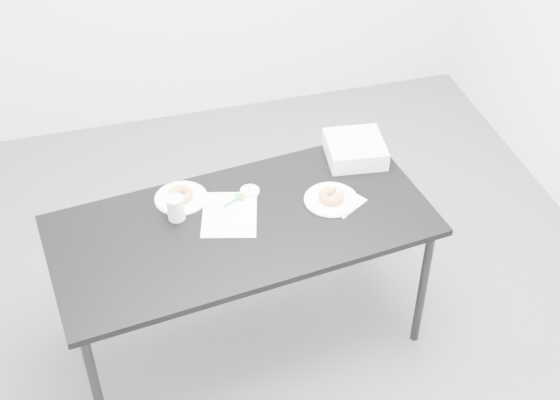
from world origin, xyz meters
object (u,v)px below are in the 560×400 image
object	(u,v)px
coffee_cup	(176,208)
pen	(236,199)
donut_far	(181,194)
bakery_box	(355,149)
table	(242,233)
plate_near	(331,200)
donut_near	(331,196)
scorecard	(229,214)
plate_far	(181,198)

from	to	relation	value
coffee_cup	pen	bearing A→B (deg)	9.31
donut_far	bakery_box	xyz separation A→B (m)	(0.87, 0.09, 0.02)
table	donut_far	world-z (taller)	donut_far
plate_near	donut_far	world-z (taller)	donut_far
donut_near	donut_far	distance (m)	0.69
coffee_cup	bakery_box	size ratio (longest dim) A/B	0.42
scorecard	pen	size ratio (longest dim) A/B	2.15
pen	bakery_box	size ratio (longest dim) A/B	0.52
scorecard	donut_far	bearing A→B (deg)	153.37
plate_near	donut_near	size ratio (longest dim) A/B	2.13
donut_near	plate_far	size ratio (longest dim) A/B	0.48
table	donut_near	world-z (taller)	donut_near
plate_near	plate_far	size ratio (longest dim) A/B	1.02
pen	coffee_cup	distance (m)	0.29
donut_far	bakery_box	bearing A→B (deg)	5.81
pen	donut_far	size ratio (longest dim) A/B	1.25
coffee_cup	plate_near	bearing A→B (deg)	-5.76
pen	donut_far	bearing A→B (deg)	133.11
coffee_cup	donut_near	bearing A→B (deg)	-5.76
scorecard	coffee_cup	distance (m)	0.24
table	scorecard	distance (m)	0.10
scorecard	pen	xyz separation A→B (m)	(0.05, 0.09, 0.01)
scorecard	coffee_cup	bearing A→B (deg)	-175.09
pen	donut_near	distance (m)	0.44
table	bakery_box	xyz separation A→B (m)	(0.64, 0.33, 0.10)
scorecard	plate_near	xyz separation A→B (m)	(0.47, -0.03, 0.01)
table	pen	xyz separation A→B (m)	(0.01, 0.16, 0.07)
table	donut_near	xyz separation A→B (m)	(0.43, 0.04, 0.09)
coffee_cup	bakery_box	distance (m)	0.94
plate_far	donut_far	world-z (taller)	donut_far
donut_far	coffee_cup	world-z (taller)	coffee_cup
donut_near	bakery_box	size ratio (longest dim) A/B	0.43
plate_near	coffee_cup	bearing A→B (deg)	174.24
plate_near	coffee_cup	distance (m)	0.71
plate_near	plate_far	distance (m)	0.69
table	plate_far	size ratio (longest dim) A/B	7.28
scorecard	donut_far	world-z (taller)	donut_far
plate_near	donut_far	size ratio (longest dim) A/B	2.18
donut_near	coffee_cup	bearing A→B (deg)	174.24
plate_near	table	bearing A→B (deg)	-174.70
table	donut_far	distance (m)	0.34
scorecard	donut_near	distance (m)	0.47
scorecard	plate_near	world-z (taller)	plate_near
plate_near	coffee_cup	size ratio (longest dim) A/B	2.14
pen	plate_near	distance (m)	0.44
table	plate_near	distance (m)	0.44
plate_near	scorecard	bearing A→B (deg)	176.32
scorecard	table	bearing A→B (deg)	-45.37
plate_far	bakery_box	world-z (taller)	bakery_box
plate_near	plate_far	xyz separation A→B (m)	(-0.66, 0.20, -0.00)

